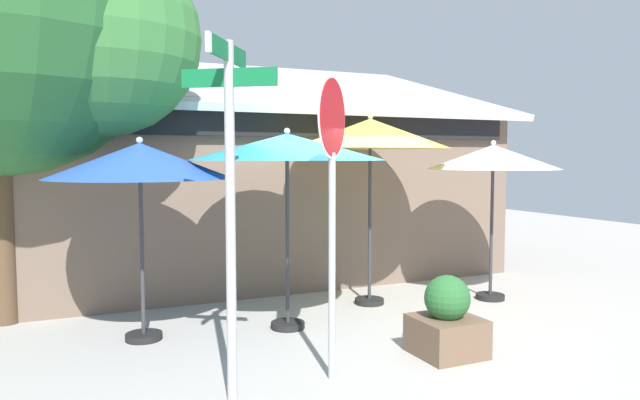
{
  "coord_description": "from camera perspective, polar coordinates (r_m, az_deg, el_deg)",
  "views": [
    {
      "loc": [
        -3.47,
        -6.44,
        2.22
      ],
      "look_at": [
        -0.01,
        1.2,
        1.6
      ],
      "focal_mm": 32.91,
      "sensor_mm": 36.0,
      "label": 1
    }
  ],
  "objects": [
    {
      "name": "shade_tree",
      "position": [
        8.86,
        -27.9,
        16.21
      ],
      "size": [
        4.77,
        4.51,
        6.46
      ],
      "color": "brown",
      "rests_on": "ground"
    },
    {
      "name": "stop_sign",
      "position": [
        5.74,
        1.19,
        3.13
      ],
      "size": [
        0.57,
        0.59,
        3.0
      ],
      "color": "#A8AAB2",
      "rests_on": "ground"
    },
    {
      "name": "patio_umbrella_royal_blue_left",
      "position": [
        7.3,
        -17.11,
        3.52
      ],
      "size": [
        2.2,
        2.2,
        2.46
      ],
      "color": "black",
      "rests_on": "ground"
    },
    {
      "name": "patio_umbrella_mustard_right",
      "position": [
        8.76,
        4.91,
        6.33
      ],
      "size": [
        2.38,
        2.38,
        2.85
      ],
      "color": "black",
      "rests_on": "ground"
    },
    {
      "name": "cafe_building",
      "position": [
        11.55,
        -7.03,
        1.36
      ],
      "size": [
        9.24,
        5.29,
        4.37
      ],
      "color": "#705B4C",
      "rests_on": "ground"
    },
    {
      "name": "ground_plane",
      "position": [
        7.66,
        3.87,
        -13.03
      ],
      "size": [
        28.0,
        28.0,
        0.1
      ],
      "primitive_type": "cube",
      "color": "#ADA8A0"
    },
    {
      "name": "sidewalk_planter",
      "position": [
        6.84,
        12.23,
        -11.45
      ],
      "size": [
        0.7,
        0.7,
        0.9
      ],
      "color": "brown",
      "rests_on": "ground"
    },
    {
      "name": "street_sign_post",
      "position": [
        5.26,
        -8.75,
        1.44
      ],
      "size": [
        0.73,
        0.78,
        3.23
      ],
      "color": "#A8AAB2",
      "rests_on": "ground"
    },
    {
      "name": "patio_umbrella_ivory_far_right",
      "position": [
        9.39,
        16.48,
        3.87
      ],
      "size": [
        2.01,
        2.01,
        2.47
      ],
      "color": "black",
      "rests_on": "ground"
    },
    {
      "name": "patio_umbrella_teal_center",
      "position": [
        7.47,
        -3.22,
        5.03
      ],
      "size": [
        2.51,
        2.51,
        2.58
      ],
      "color": "black",
      "rests_on": "ground"
    }
  ]
}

